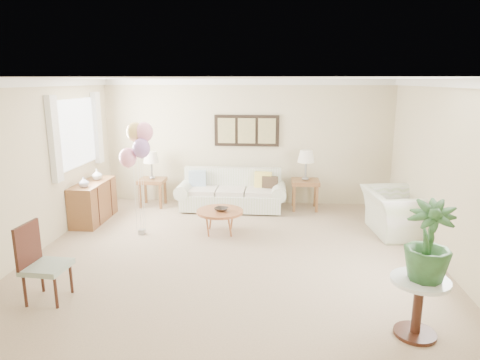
{
  "coord_description": "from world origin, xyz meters",
  "views": [
    {
      "loc": [
        0.6,
        -5.9,
        2.58
      ],
      "look_at": [
        0.06,
        0.6,
        1.05
      ],
      "focal_mm": 32.0,
      "sensor_mm": 36.0,
      "label": 1
    }
  ],
  "objects_px": {
    "armchair": "(398,212)",
    "balloon_cluster": "(137,143)",
    "accent_chair": "(40,261)",
    "coffee_table": "(220,212)",
    "sofa": "(232,194)"
  },
  "relations": [
    {
      "from": "armchair",
      "to": "balloon_cluster",
      "type": "bearing_deg",
      "value": 88.8
    },
    {
      "from": "accent_chair",
      "to": "balloon_cluster",
      "type": "height_order",
      "value": "balloon_cluster"
    },
    {
      "from": "armchair",
      "to": "balloon_cluster",
      "type": "relative_size",
      "value": 0.61
    },
    {
      "from": "balloon_cluster",
      "to": "coffee_table",
      "type": "bearing_deg",
      "value": 6.72
    },
    {
      "from": "coffee_table",
      "to": "armchair",
      "type": "relative_size",
      "value": 0.69
    },
    {
      "from": "sofa",
      "to": "accent_chair",
      "type": "height_order",
      "value": "accent_chair"
    },
    {
      "from": "accent_chair",
      "to": "armchair",
      "type": "bearing_deg",
      "value": 28.97
    },
    {
      "from": "sofa",
      "to": "balloon_cluster",
      "type": "height_order",
      "value": "balloon_cluster"
    },
    {
      "from": "sofa",
      "to": "armchair",
      "type": "bearing_deg",
      "value": -22.11
    },
    {
      "from": "balloon_cluster",
      "to": "accent_chair",
      "type": "bearing_deg",
      "value": -101.88
    },
    {
      "from": "accent_chair",
      "to": "coffee_table",
      "type": "bearing_deg",
      "value": 53.56
    },
    {
      "from": "sofa",
      "to": "armchair",
      "type": "relative_size",
      "value": 1.9
    },
    {
      "from": "coffee_table",
      "to": "armchair",
      "type": "height_order",
      "value": "armchair"
    },
    {
      "from": "sofa",
      "to": "accent_chair",
      "type": "relative_size",
      "value": 2.31
    },
    {
      "from": "armchair",
      "to": "balloon_cluster",
      "type": "distance_m",
      "value": 4.54
    }
  ]
}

